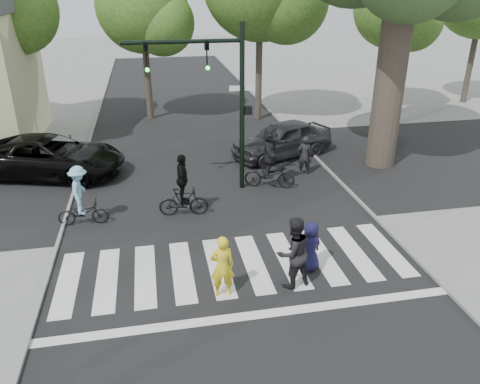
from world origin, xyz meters
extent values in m
plane|color=gray|center=(0.00, 0.00, 0.00)|extent=(120.00, 120.00, 0.00)
cube|color=black|center=(0.00, 5.00, 0.01)|extent=(10.00, 70.00, 0.01)
cube|color=black|center=(0.00, 8.00, 0.01)|extent=(70.00, 10.00, 0.01)
cube|color=gray|center=(-5.05, 5.00, 0.05)|extent=(0.10, 70.00, 0.10)
cube|color=gray|center=(5.05, 5.00, 0.05)|extent=(0.10, 70.00, 0.10)
cube|color=silver|center=(-4.50, 1.00, 0.01)|extent=(0.55, 3.00, 0.01)
cube|color=silver|center=(-3.50, 1.00, 0.01)|extent=(0.55, 3.00, 0.01)
cube|color=silver|center=(-2.50, 1.00, 0.01)|extent=(0.55, 3.00, 0.01)
cube|color=silver|center=(-1.50, 1.00, 0.01)|extent=(0.55, 3.00, 0.01)
cube|color=silver|center=(-0.50, 1.00, 0.01)|extent=(0.55, 3.00, 0.01)
cube|color=silver|center=(0.50, 1.00, 0.01)|extent=(0.55, 3.00, 0.01)
cube|color=silver|center=(1.50, 1.00, 0.01)|extent=(0.55, 3.00, 0.01)
cube|color=silver|center=(2.50, 1.00, 0.01)|extent=(0.55, 3.00, 0.01)
cube|color=silver|center=(3.50, 1.00, 0.01)|extent=(0.55, 3.00, 0.01)
cube|color=silver|center=(4.50, 1.00, 0.01)|extent=(0.55, 3.00, 0.01)
cube|color=silver|center=(0.00, -1.20, 0.01)|extent=(10.00, 0.30, 0.01)
cylinder|color=black|center=(1.20, 6.20, 3.00)|extent=(0.18, 0.18, 6.00)
cylinder|color=black|center=(-0.80, 6.20, 5.40)|extent=(4.00, 0.14, 0.14)
imported|color=black|center=(0.00, 6.20, 4.95)|extent=(0.16, 0.20, 1.00)
sphere|color=#19E533|center=(0.00, 6.08, 4.55)|extent=(0.14, 0.14, 0.14)
imported|color=black|center=(-2.00, 6.20, 4.95)|extent=(0.16, 0.20, 1.00)
sphere|color=#19E533|center=(-2.00, 6.08, 4.55)|extent=(0.14, 0.14, 0.14)
cube|color=black|center=(1.42, 6.20, 3.00)|extent=(0.28, 0.18, 0.30)
cube|color=#FF660C|center=(1.53, 6.20, 3.00)|extent=(0.02, 0.14, 0.20)
cube|color=white|center=(1.20, 6.20, 3.80)|extent=(0.90, 0.04, 0.18)
cylinder|color=brown|center=(7.50, 7.50, 3.50)|extent=(1.20, 1.20, 7.00)
cylinder|color=brown|center=(7.80, 7.30, 6.50)|extent=(1.29, 1.74, 2.93)
cylinder|color=brown|center=(-9.00, 15.70, 3.22)|extent=(0.36, 0.36, 6.44)
sphere|color=#315D25|center=(-7.84, 14.83, 5.98)|extent=(4.06, 4.06, 4.06)
cylinder|color=brown|center=(-2.00, 16.80, 2.80)|extent=(0.36, 0.36, 5.60)
sphere|color=#315D25|center=(-2.00, 16.80, 6.00)|extent=(4.80, 4.80, 4.80)
sphere|color=#315D25|center=(-1.04, 16.08, 5.20)|extent=(3.36, 3.36, 3.36)
cylinder|color=brown|center=(4.00, 15.50, 3.36)|extent=(0.36, 0.36, 6.72)
sphere|color=#315D25|center=(5.20, 14.60, 6.24)|extent=(4.20, 4.20, 4.20)
cylinder|color=brown|center=(12.00, 16.30, 2.73)|extent=(0.36, 0.36, 5.46)
sphere|color=#315D25|center=(12.00, 16.30, 5.85)|extent=(4.60, 4.60, 4.60)
sphere|color=#315D25|center=(12.92, 15.61, 5.07)|extent=(3.22, 3.22, 3.22)
cylinder|color=brown|center=(18.00, 16.90, 3.08)|extent=(0.36, 0.36, 6.16)
imported|color=yellow|center=(-0.58, -0.24, 0.84)|extent=(0.61, 0.40, 1.67)
imported|color=#16153A|center=(1.92, 0.41, 0.73)|extent=(0.83, 0.69, 1.45)
imported|color=black|center=(1.25, -0.19, 0.97)|extent=(1.11, 0.97, 1.95)
imported|color=black|center=(-4.39, 4.29, 0.42)|extent=(1.61, 0.63, 0.83)
imported|color=#77B4D2|center=(-4.39, 4.29, 1.22)|extent=(0.64, 1.06, 1.60)
imported|color=black|center=(-1.16, 4.32, 0.50)|extent=(1.69, 0.62, 0.99)
imported|color=black|center=(-1.16, 4.32, 1.30)|extent=(0.51, 1.04, 1.71)
imported|color=black|center=(2.24, 6.04, 0.50)|extent=(2.02, 1.25, 1.00)
imported|color=black|center=(2.24, 6.04, 1.46)|extent=(1.12, 1.87, 1.92)
imported|color=black|center=(-6.10, 8.88, 0.81)|extent=(6.37, 4.27, 1.62)
imported|color=#313236|center=(3.64, 9.30, 0.79)|extent=(5.01, 3.40, 1.58)
imported|color=black|center=(3.95, 7.06, 0.80)|extent=(0.63, 0.45, 1.61)
camera|label=1|loc=(-2.02, -9.83, 7.26)|focal=35.00mm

